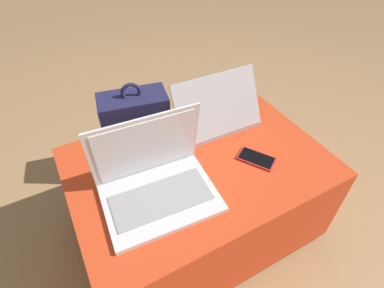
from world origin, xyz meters
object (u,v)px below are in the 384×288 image
laptop_far (212,115)px  cell_phone (257,159)px  laptop_near (155,180)px  backpack (138,136)px

laptop_far → cell_phone: size_ratio=2.38×
laptop_near → laptop_far: 0.41m
laptop_far → backpack: laptop_far is taller
laptop_near → cell_phone: size_ratio=2.47×
laptop_near → laptop_far: size_ratio=1.04×
laptop_near → cell_phone: bearing=-1.7°
cell_phone → laptop_near: bearing=142.2°
laptop_far → cell_phone: bearing=99.6°
laptop_near → backpack: bearing=82.5°
laptop_far → cell_phone: (0.04, -0.26, -0.04)m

